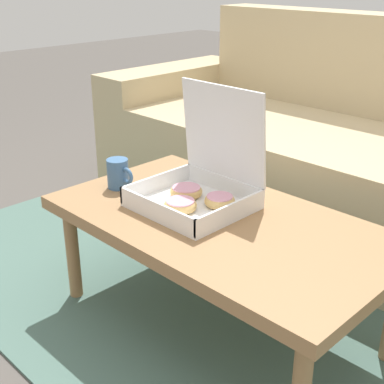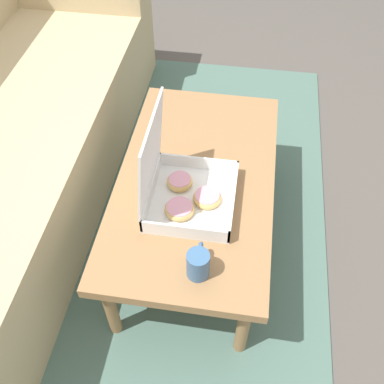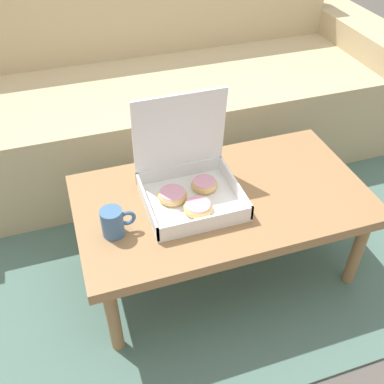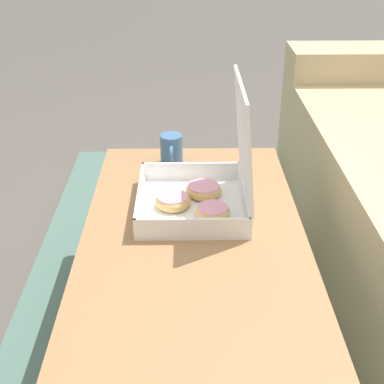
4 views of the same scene
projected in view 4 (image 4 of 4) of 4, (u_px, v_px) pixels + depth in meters
ground_plane at (222, 339)px, 1.58m from camera, size 12.00×12.00×0.00m
area_rug at (324, 336)px, 1.58m from camera, size 2.62×1.89×0.01m
coffee_table at (194, 243)px, 1.41m from camera, size 1.03×0.58×0.38m
pastry_box at (205, 187)px, 1.46m from camera, size 0.33×0.30×0.36m
coffee_mug at (171, 150)px, 1.71m from camera, size 0.11×0.07×0.10m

